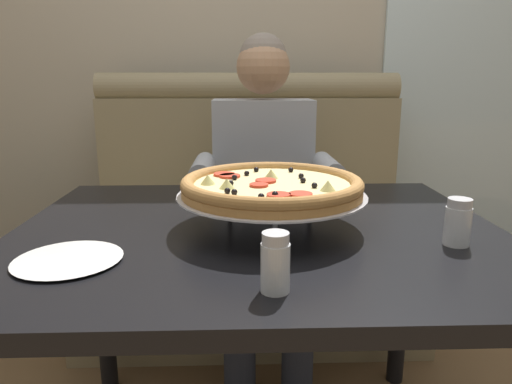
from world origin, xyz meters
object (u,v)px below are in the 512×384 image
object	(u,v)px
dining_table	(258,260)
shaker_parmesan	(458,225)
diner_main	(264,181)
patio_chair	(419,164)
shaker_pepper_flakes	(275,267)
plate_near_left	(68,257)
booth_bench	(250,234)
pizza	(271,187)

from	to	relation	value
dining_table	shaker_parmesan	world-z (taller)	shaker_parmesan
diner_main	patio_chair	world-z (taller)	diner_main
dining_table	shaker_parmesan	bearing A→B (deg)	-17.82
shaker_parmesan	shaker_pepper_flakes	xyz separation A→B (m)	(-0.42, -0.22, 0.00)
patio_chair	diner_main	bearing A→B (deg)	-130.33
patio_chair	plate_near_left	bearing A→B (deg)	-125.30
booth_bench	dining_table	xyz separation A→B (m)	(0.00, -0.95, 0.26)
shaker_parmesan	plate_near_left	size ratio (longest dim) A/B	0.49
booth_bench	shaker_pepper_flakes	size ratio (longest dim) A/B	13.67
pizza	shaker_parmesan	bearing A→B (deg)	-18.80
dining_table	patio_chair	world-z (taller)	patio_chair
shaker_pepper_flakes	patio_chair	world-z (taller)	patio_chair
diner_main	shaker_parmesan	bearing A→B (deg)	-64.99
shaker_pepper_flakes	plate_near_left	bearing A→B (deg)	159.90
booth_bench	patio_chair	size ratio (longest dim) A/B	1.69
plate_near_left	booth_bench	bearing A→B (deg)	71.36
patio_chair	shaker_parmesan	bearing A→B (deg)	-109.49
shaker_pepper_flakes	plate_near_left	distance (m)	0.43
shaker_parmesan	dining_table	bearing A→B (deg)	162.18
dining_table	booth_bench	bearing A→B (deg)	90.00
booth_bench	pizza	world-z (taller)	booth_bench
pizza	booth_bench	bearing A→B (deg)	91.92
diner_main	shaker_pepper_flakes	bearing A→B (deg)	-91.86
shaker_parmesan	plate_near_left	distance (m)	0.83
dining_table	pizza	xyz separation A→B (m)	(0.03, -0.00, 0.19)
booth_bench	shaker_parmesan	world-z (taller)	booth_bench
booth_bench	shaker_parmesan	distance (m)	1.24
dining_table	shaker_parmesan	size ratio (longest dim) A/B	11.35
diner_main	plate_near_left	distance (m)	1.00
pizza	patio_chair	distance (m)	2.39
dining_table	plate_near_left	bearing A→B (deg)	-151.91
shaker_parmesan	patio_chair	bearing A→B (deg)	70.51
dining_table	pizza	bearing A→B (deg)	-4.85
dining_table	plate_near_left	xyz separation A→B (m)	(-0.39, -0.21, 0.10)
diner_main	booth_bench	bearing A→B (deg)	100.45
pizza	plate_near_left	size ratio (longest dim) A/B	2.15
pizza	plate_near_left	xyz separation A→B (m)	(-0.42, -0.21, -0.09)
plate_near_left	shaker_pepper_flakes	bearing A→B (deg)	-20.10
pizza	shaker_pepper_flakes	xyz separation A→B (m)	(-0.02, -0.35, -0.06)
plate_near_left	diner_main	bearing A→B (deg)	63.76
pizza	diner_main	bearing A→B (deg)	88.58
booth_bench	dining_table	world-z (taller)	booth_bench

